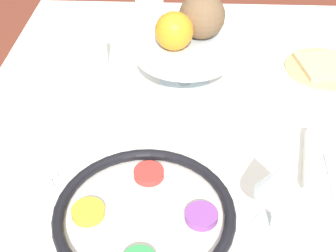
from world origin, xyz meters
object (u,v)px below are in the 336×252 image
at_px(wine_glass, 282,182).
at_px(orange_fruit, 174,31).
at_px(napkin_roll, 313,161).
at_px(coconut, 202,16).
at_px(seder_plate, 145,215).
at_px(fruit_stand, 185,51).
at_px(bread_plate, 325,68).
at_px(cup_mid, 150,12).
at_px(cup_near, 91,52).

height_order(wine_glass, orange_fruit, orange_fruit).
bearing_deg(napkin_roll, coconut, 35.67).
height_order(seder_plate, coconut, coconut).
xyz_separation_m(fruit_stand, coconut, (0.03, -0.03, 0.07)).
bearing_deg(seder_plate, bread_plate, -39.55).
xyz_separation_m(seder_plate, cup_mid, (0.71, 0.04, 0.02)).
bearing_deg(cup_near, coconut, -100.46).
height_order(napkin_roll, cup_mid, cup_mid).
bearing_deg(fruit_stand, orange_fruit, 138.34).
bearing_deg(seder_plate, wine_glass, -91.72).
distance_m(fruit_stand, cup_mid, 0.32).
xyz_separation_m(fruit_stand, napkin_roll, (-0.27, -0.24, -0.07)).
xyz_separation_m(orange_fruit, napkin_roll, (-0.24, -0.27, -0.14)).
height_order(fruit_stand, orange_fruit, orange_fruit).
xyz_separation_m(coconut, cup_mid, (0.28, 0.14, -0.12)).
bearing_deg(coconut, fruit_stand, 127.43).
height_order(coconut, bread_plate, coconut).
height_order(seder_plate, orange_fruit, orange_fruit).
height_order(seder_plate, bread_plate, seder_plate).
bearing_deg(cup_near, wine_glass, -142.03).
relative_size(napkin_roll, cup_near, 2.11).
distance_m(orange_fruit, napkin_roll, 0.38).
relative_size(wine_glass, bread_plate, 0.77).
relative_size(wine_glass, orange_fruit, 1.79).
distance_m(seder_plate, bread_plate, 0.63).
distance_m(wine_glass, fruit_stand, 0.44).
bearing_deg(coconut, orange_fruit, 132.56).
bearing_deg(cup_near, bread_plate, -89.56).
height_order(wine_glass, cup_mid, wine_glass).
bearing_deg(cup_mid, bread_plate, -116.53).
bearing_deg(fruit_stand, napkin_roll, -137.60).
height_order(wine_glass, fruit_stand, wine_glass).
xyz_separation_m(seder_plate, cup_near, (0.48, 0.17, 0.02)).
distance_m(orange_fruit, coconut, 0.08).
height_order(napkin_roll, cup_near, cup_near).
bearing_deg(coconut, seder_plate, 167.82).
relative_size(fruit_stand, bread_plate, 1.20).
bearing_deg(cup_mid, wine_glass, -160.36).
relative_size(seder_plate, napkin_roll, 1.83).
xyz_separation_m(seder_plate, wine_glass, (-0.01, -0.21, 0.09)).
distance_m(wine_glass, coconut, 0.46).
relative_size(bread_plate, cup_mid, 2.43).
bearing_deg(seder_plate, orange_fruit, -5.23).
xyz_separation_m(fruit_stand, cup_mid, (0.30, 0.10, -0.05)).
height_order(bread_plate, napkin_roll, napkin_roll).
height_order(fruit_stand, napkin_roll, fruit_stand).
bearing_deg(cup_near, seder_plate, -160.55).
distance_m(seder_plate, cup_mid, 0.71).
xyz_separation_m(bread_plate, napkin_roll, (-0.35, 0.10, 0.01)).
xyz_separation_m(wine_glass, cup_mid, (0.71, 0.26, -0.07)).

